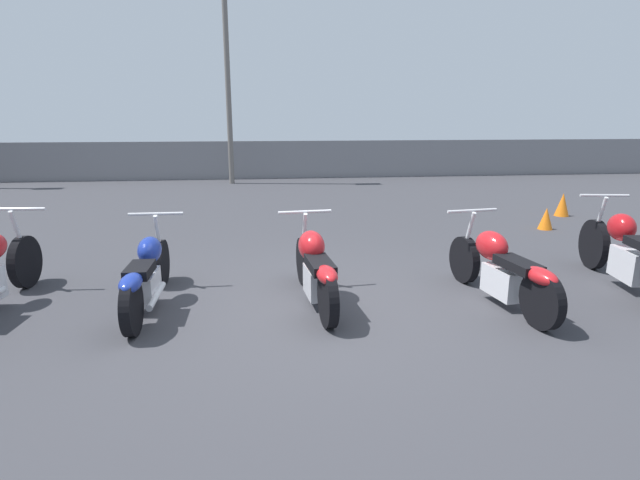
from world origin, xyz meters
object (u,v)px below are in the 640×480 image
object	(u,v)px
motorcycle_slot_2	(315,268)
motorcycle_slot_3	(502,269)
light_pole_left	(226,38)
motorcycle_slot_4	(629,253)
traffic_cone_far	(546,219)
traffic_cone_near	(562,205)
motorcycle_slot_1	(147,275)

from	to	relation	value
motorcycle_slot_2	motorcycle_slot_3	bearing A→B (deg)	-12.19
light_pole_left	motorcycle_slot_4	bearing A→B (deg)	-63.14
traffic_cone_far	traffic_cone_near	bearing A→B (deg)	47.81
motorcycle_slot_3	traffic_cone_near	world-z (taller)	motorcycle_slot_3
traffic_cone_near	traffic_cone_far	xyz separation A→B (m)	(-1.04, -1.15, -0.04)
motorcycle_slot_3	traffic_cone_far	xyz separation A→B (m)	(2.60, 3.49, -0.21)
traffic_cone_near	motorcycle_slot_1	bearing A→B (deg)	-150.16
light_pole_left	motorcycle_slot_3	world-z (taller)	light_pole_left
motorcycle_slot_4	traffic_cone_far	distance (m)	3.30
traffic_cone_near	light_pole_left	bearing A→B (deg)	139.68
motorcycle_slot_4	light_pole_left	bearing A→B (deg)	126.10
light_pole_left	motorcycle_slot_4	xyz separation A→B (m)	(5.26, -10.38, -3.79)
traffic_cone_far	motorcycle_slot_4	bearing A→B (deg)	-104.82
motorcycle_slot_3	traffic_cone_far	bearing A→B (deg)	45.96
motorcycle_slot_2	motorcycle_slot_4	size ratio (longest dim) A/B	0.86
motorcycle_slot_1	traffic_cone_near	distance (m)	8.65
light_pole_left	motorcycle_slot_3	xyz separation A→B (m)	(3.50, -10.69, -3.83)
traffic_cone_near	traffic_cone_far	size ratio (longest dim) A/B	1.20
traffic_cone_near	motorcycle_slot_3	bearing A→B (deg)	-128.16
motorcycle_slot_4	motorcycle_slot_2	bearing A→B (deg)	-169.90
traffic_cone_far	motorcycle_slot_2	bearing A→B (deg)	-145.11
motorcycle_slot_2	traffic_cone_far	world-z (taller)	motorcycle_slot_2
motorcycle_slot_1	motorcycle_slot_2	world-z (taller)	motorcycle_slot_2
motorcycle_slot_1	traffic_cone_near	size ratio (longest dim) A/B	4.29
motorcycle_slot_2	traffic_cone_near	distance (m)	7.18
light_pole_left	traffic_cone_near	size ratio (longest dim) A/B	14.81
motorcycle_slot_3	motorcycle_slot_4	bearing A→B (deg)	2.59
traffic_cone_far	motorcycle_slot_1	bearing A→B (deg)	-153.96
light_pole_left	traffic_cone_near	xyz separation A→B (m)	(7.14, -6.06, -4.00)
motorcycle_slot_1	motorcycle_slot_3	size ratio (longest dim) A/B	1.01
light_pole_left	traffic_cone_far	bearing A→B (deg)	-49.74
light_pole_left	motorcycle_slot_1	xyz separation A→B (m)	(-0.36, -10.36, -3.86)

